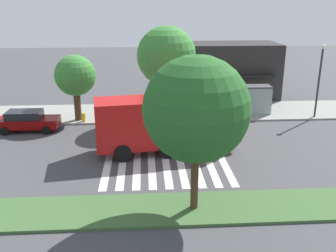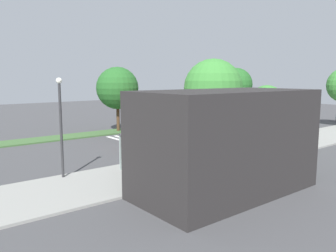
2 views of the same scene
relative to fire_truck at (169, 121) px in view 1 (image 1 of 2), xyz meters
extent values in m
plane|color=#424244|center=(0.50, -0.11, -2.08)|extent=(120.00, 120.00, 0.00)
cube|color=gray|center=(0.50, 8.89, -2.01)|extent=(60.00, 5.89, 0.14)
cube|color=#3D6033|center=(0.50, -7.65, -2.01)|extent=(60.00, 3.00, 0.14)
cube|color=silver|center=(-3.90, -0.11, -2.08)|extent=(0.45, 10.89, 0.01)
cube|color=silver|center=(-3.00, -0.11, -2.08)|extent=(0.45, 10.89, 0.01)
cube|color=silver|center=(-2.10, -0.11, -2.08)|extent=(0.45, 10.89, 0.01)
cube|color=silver|center=(-1.20, -0.11, -2.08)|extent=(0.45, 10.89, 0.01)
cube|color=silver|center=(-0.30, -0.11, -2.08)|extent=(0.45, 10.89, 0.01)
cube|color=silver|center=(0.60, -0.11, -2.08)|extent=(0.45, 10.89, 0.01)
cube|color=silver|center=(1.50, -0.11, -2.08)|extent=(0.45, 10.89, 0.01)
cube|color=silver|center=(2.40, -0.11, -2.08)|extent=(0.45, 10.89, 0.01)
cube|color=silver|center=(3.30, -0.11, -2.08)|extent=(0.45, 10.89, 0.01)
cube|color=#B71414|center=(2.85, 0.40, -0.09)|extent=(3.02, 2.88, 2.89)
cube|color=#B71414|center=(-1.60, -0.22, 0.02)|extent=(6.58, 3.38, 3.11)
cube|color=black|center=(3.25, 0.45, 0.49)|extent=(2.28, 2.81, 1.27)
cube|color=silver|center=(4.28, 0.60, -1.28)|extent=(0.59, 2.55, 0.50)
cube|color=yellow|center=(2.85, 0.40, 1.48)|extent=(2.12, 2.02, 0.24)
cylinder|color=black|center=(2.41, 1.62, -1.53)|extent=(1.13, 0.45, 1.10)
cylinder|color=black|center=(2.76, -0.90, -1.53)|extent=(1.13, 0.45, 1.10)
cylinder|color=black|center=(-3.34, 0.82, -1.53)|extent=(1.13, 0.45, 1.10)
cylinder|color=black|center=(-2.99, -1.70, -1.53)|extent=(1.13, 0.45, 1.10)
cylinder|color=black|center=(-0.53, 1.21, -1.53)|extent=(1.13, 0.45, 1.10)
cylinder|color=black|center=(-0.18, -1.31, -1.53)|extent=(1.13, 0.45, 1.10)
cube|color=#720505|center=(-10.57, 4.74, -1.41)|extent=(4.64, 1.86, 0.70)
cube|color=black|center=(-10.80, 4.74, -0.77)|extent=(2.60, 1.63, 0.58)
cylinder|color=black|center=(-9.04, 5.67, -1.76)|extent=(0.64, 0.22, 0.64)
cylinder|color=black|center=(-9.04, 3.82, -1.76)|extent=(0.64, 0.22, 0.64)
cylinder|color=black|center=(-12.10, 5.67, -1.76)|extent=(0.64, 0.22, 0.64)
cylinder|color=black|center=(-12.10, 3.82, -1.76)|extent=(0.64, 0.22, 0.64)
cube|color=#4C4C51|center=(7.70, 8.00, 0.46)|extent=(3.50, 1.40, 0.12)
cube|color=#8C9E99|center=(7.70, 7.34, -0.74)|extent=(3.50, 0.08, 2.40)
cylinder|color=#333338|center=(6.00, 8.65, -0.74)|extent=(0.08, 0.08, 2.40)
cylinder|color=#333338|center=(9.40, 8.65, -0.74)|extent=(0.08, 0.08, 2.40)
cube|color=black|center=(3.70, 7.71, -1.53)|extent=(1.60, 0.50, 0.08)
cube|color=black|center=(3.70, 7.49, -1.27)|extent=(1.60, 0.06, 0.45)
cube|color=black|center=(2.98, 7.71, -1.76)|extent=(0.08, 0.45, 0.37)
cube|color=black|center=(4.42, 7.71, -1.76)|extent=(0.08, 0.45, 0.37)
cylinder|color=#2D2D30|center=(13.02, 6.54, 0.93)|extent=(0.16, 0.16, 5.74)
sphere|color=white|center=(13.02, 6.54, 3.98)|extent=(0.36, 0.36, 0.36)
cube|color=#282626|center=(6.93, 14.37, 0.71)|extent=(10.13, 5.07, 5.58)
cube|color=black|center=(6.93, 11.44, 0.72)|extent=(8.11, 0.80, 0.16)
cylinder|color=#47301E|center=(-7.11, 6.94, -0.65)|extent=(0.56, 0.56, 2.59)
sphere|color=#387F33|center=(-7.11, 6.94, 1.80)|extent=(3.31, 3.31, 3.31)
cylinder|color=#513823|center=(0.28, 6.94, -0.16)|extent=(0.39, 0.39, 3.56)
sphere|color=#387F33|center=(0.28, 6.94, 3.30)|extent=(4.80, 4.80, 4.80)
cylinder|color=#47301E|center=(0.72, -7.65, -0.33)|extent=(0.37, 0.37, 3.23)
sphere|color=#235B23|center=(0.72, -7.65, 2.98)|extent=(4.82, 4.82, 4.82)
cylinder|color=gold|center=(-6.59, 6.44, -1.59)|extent=(0.28, 0.28, 0.70)
camera|label=1|loc=(-1.55, -23.49, 7.53)|focal=40.15mm
camera|label=2|loc=(20.82, 26.65, 4.16)|focal=36.68mm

